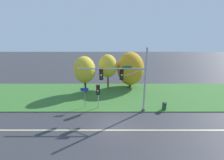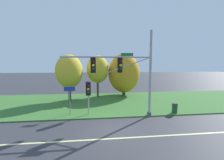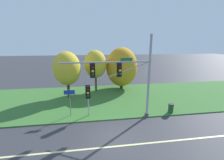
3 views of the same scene
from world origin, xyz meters
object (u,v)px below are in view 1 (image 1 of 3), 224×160
at_px(traffic_signal_mast, 127,78).
at_px(tree_left_of_mast, 108,66).
at_px(trash_bin, 164,106).
at_px(tree_behind_signpost, 131,69).
at_px(pedestrian_signal_near_kerb, 98,92).
at_px(tree_nearest_road, 85,70).
at_px(route_sign_post, 85,94).

distance_m(traffic_signal_mast, tree_left_of_mast, 9.05).
distance_m(tree_left_of_mast, trash_bin, 11.72).
relative_size(tree_behind_signpost, trash_bin, 6.90).
xyz_separation_m(pedestrian_signal_near_kerb, tree_behind_signpost, (5.09, 8.63, 1.13)).
distance_m(tree_nearest_road, tree_behind_signpost, 8.26).
bearing_deg(tree_left_of_mast, tree_behind_signpost, 9.99).
bearing_deg(route_sign_post, tree_nearest_road, 99.27).
bearing_deg(tree_behind_signpost, trash_bin, -69.76).
bearing_deg(tree_behind_signpost, traffic_signal_mast, -99.30).
distance_m(traffic_signal_mast, route_sign_post, 5.97).
distance_m(tree_behind_signpost, trash_bin, 10.11).
bearing_deg(trash_bin, route_sign_post, 175.52).
height_order(tree_nearest_road, tree_left_of_mast, tree_left_of_mast).
bearing_deg(route_sign_post, trash_bin, -4.48).
xyz_separation_m(tree_nearest_road, tree_behind_signpost, (7.74, 2.86, -0.44)).
height_order(tree_left_of_mast, trash_bin, tree_left_of_mast).
distance_m(route_sign_post, tree_behind_signpost, 10.87).
bearing_deg(trash_bin, tree_nearest_road, 150.73).
relative_size(traffic_signal_mast, pedestrian_signal_near_kerb, 2.60).
xyz_separation_m(traffic_signal_mast, tree_nearest_road, (-6.20, 6.55, -0.44)).
xyz_separation_m(pedestrian_signal_near_kerb, route_sign_post, (-1.77, 0.36, -0.47)).
relative_size(pedestrian_signal_near_kerb, route_sign_post, 1.17).
xyz_separation_m(route_sign_post, tree_behind_signpost, (6.86, 8.28, 1.60)).
relative_size(traffic_signal_mast, route_sign_post, 3.03).
xyz_separation_m(tree_left_of_mast, trash_bin, (7.39, -8.36, -3.58)).
height_order(pedestrian_signal_near_kerb, trash_bin, pedestrian_signal_near_kerb).
xyz_separation_m(tree_behind_signpost, trash_bin, (3.35, -9.07, -2.95)).
height_order(route_sign_post, trash_bin, route_sign_post).
bearing_deg(tree_left_of_mast, traffic_signal_mast, -73.94).
distance_m(pedestrian_signal_near_kerb, route_sign_post, 1.87).
distance_m(traffic_signal_mast, tree_nearest_road, 9.03).
bearing_deg(tree_behind_signpost, pedestrian_signal_near_kerb, -120.50).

